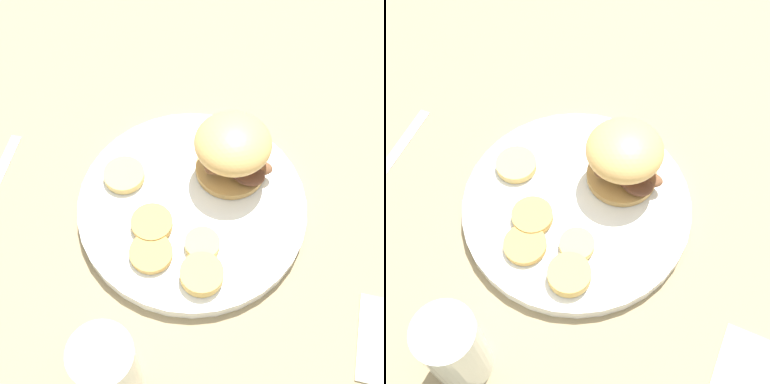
{
  "view_description": "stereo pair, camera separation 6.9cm",
  "coord_description": "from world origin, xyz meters",
  "views": [
    {
      "loc": [
        -0.35,
        0.07,
        0.64
      ],
      "look_at": [
        0.0,
        0.0,
        0.05
      ],
      "focal_mm": 50.0,
      "sensor_mm": 36.0,
      "label": 1
    },
    {
      "loc": [
        -0.36,
        0.0,
        0.64
      ],
      "look_at": [
        0.0,
        0.0,
        0.05
      ],
      "focal_mm": 50.0,
      "sensor_mm": 36.0,
      "label": 2
    }
  ],
  "objects": [
    {
      "name": "sandwich",
      "position": [
        0.04,
        -0.06,
        0.07
      ],
      "size": [
        0.1,
        0.11,
        0.09
      ],
      "color": "tan",
      "rests_on": "dinner_plate"
    },
    {
      "name": "potato_round_0",
      "position": [
        -0.02,
        0.06,
        0.03
      ],
      "size": [
        0.05,
        0.05,
        0.01
      ],
      "primitive_type": "cylinder",
      "color": "tan",
      "rests_on": "dinner_plate"
    },
    {
      "name": "potato_round_1",
      "position": [
        0.06,
        0.08,
        0.03
      ],
      "size": [
        0.06,
        0.06,
        0.01
      ],
      "primitive_type": "cylinder",
      "color": "#DBB766",
      "rests_on": "dinner_plate"
    },
    {
      "name": "potato_round_2",
      "position": [
        -0.07,
        0.0,
        0.03
      ],
      "size": [
        0.04,
        0.04,
        0.01
      ],
      "primitive_type": "cylinder",
      "color": "#DBB766",
      "rests_on": "dinner_plate"
    },
    {
      "name": "potato_round_4",
      "position": [
        -0.07,
        0.07,
        0.03
      ],
      "size": [
        0.05,
        0.05,
        0.01
      ],
      "primitive_type": "cylinder",
      "color": "tan",
      "rests_on": "dinner_plate"
    },
    {
      "name": "potato_round_3",
      "position": [
        -0.11,
        0.01,
        0.03
      ],
      "size": [
        0.05,
        0.05,
        0.02
      ],
      "primitive_type": "cylinder",
      "color": "tan",
      "rests_on": "dinner_plate"
    },
    {
      "name": "dinner_plate",
      "position": [
        0.0,
        0.0,
        0.01
      ],
      "size": [
        0.31,
        0.31,
        0.02
      ],
      "color": "white",
      "rests_on": "ground_plane"
    },
    {
      "name": "ground_plane",
      "position": [
        0.0,
        0.0,
        0.0
      ],
      "size": [
        4.0,
        4.0,
        0.0
      ],
      "primitive_type": "plane",
      "color": "#937F5B"
    },
    {
      "name": "drinking_glass",
      "position": [
        -0.21,
        0.13,
        0.06
      ],
      "size": [
        0.07,
        0.07,
        0.13
      ],
      "color": "silver",
      "rests_on": "ground_plane"
    }
  ]
}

